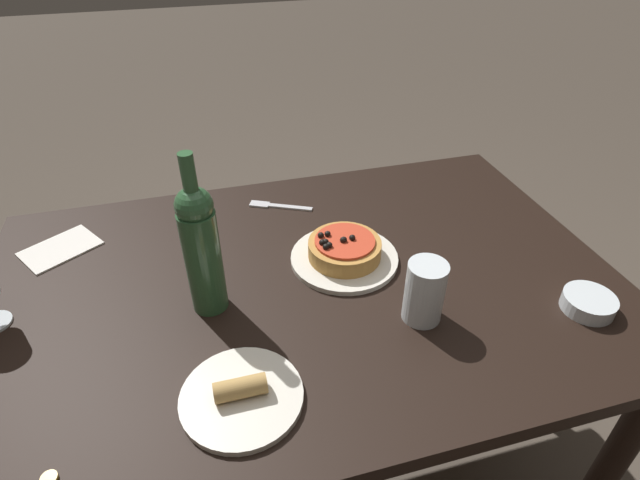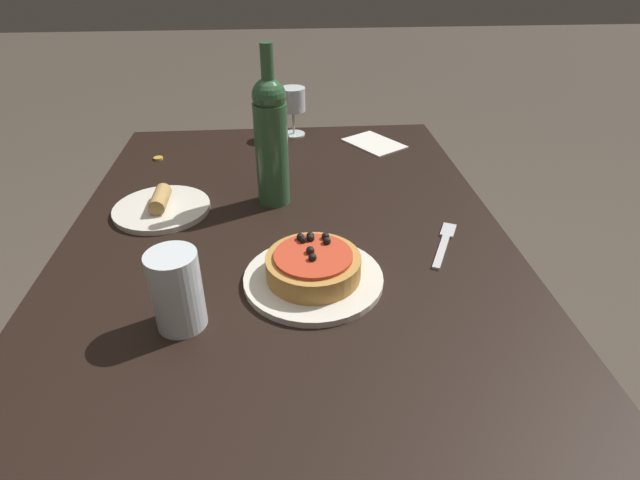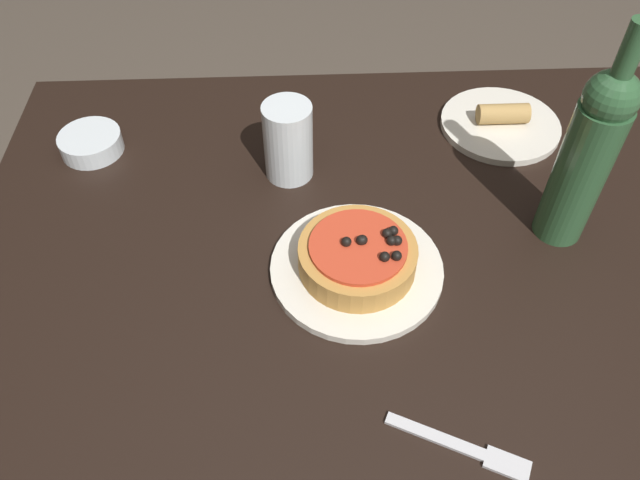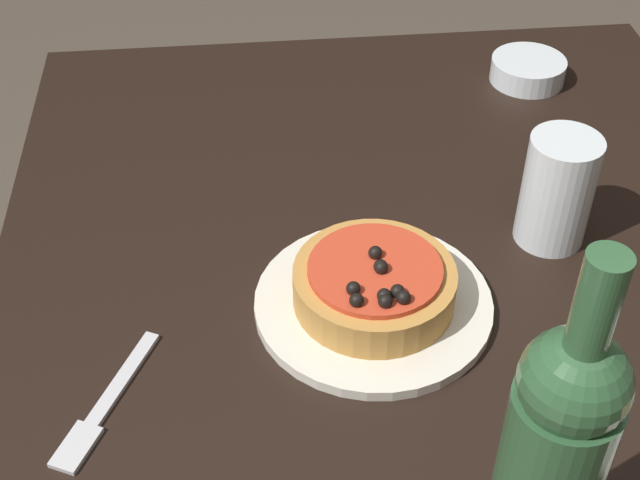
# 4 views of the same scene
# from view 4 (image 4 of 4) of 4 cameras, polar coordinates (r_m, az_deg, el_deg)

# --- Properties ---
(dining_table) EXTENTS (1.34, 0.88, 0.77)m
(dining_table) POSITION_cam_4_polar(r_m,az_deg,el_deg) (0.92, 6.86, -12.93)
(dining_table) COLOR black
(dining_table) RESTS_ON ground_plane
(dinner_plate) EXTENTS (0.24, 0.24, 0.01)m
(dinner_plate) POSITION_cam_4_polar(r_m,az_deg,el_deg) (0.90, 3.42, -4.09)
(dinner_plate) COLOR silver
(dinner_plate) RESTS_ON dining_table
(pizza) EXTENTS (0.16, 0.16, 0.06)m
(pizza) POSITION_cam_4_polar(r_m,az_deg,el_deg) (0.88, 3.50, -2.84)
(pizza) COLOR #BC843D
(pizza) RESTS_ON dinner_plate
(wine_bottle) EXTENTS (0.07, 0.07, 0.34)m
(wine_bottle) POSITION_cam_4_polar(r_m,az_deg,el_deg) (0.62, 14.43, -14.15)
(wine_bottle) COLOR #2D5633
(wine_bottle) RESTS_ON dining_table
(water_cup) EXTENTS (0.08, 0.08, 0.13)m
(water_cup) POSITION_cam_4_polar(r_m,az_deg,el_deg) (0.98, 14.95, 3.08)
(water_cup) COLOR silver
(water_cup) RESTS_ON dining_table
(side_bowl) EXTENTS (0.10, 0.10, 0.03)m
(side_bowl) POSITION_cam_4_polar(r_m,az_deg,el_deg) (1.28, 13.16, 10.55)
(side_bowl) COLOR silver
(side_bowl) RESTS_ON dining_table
(fork) EXTENTS (0.16, 0.09, 0.00)m
(fork) POSITION_cam_4_polar(r_m,az_deg,el_deg) (0.84, -13.69, -10.36)
(fork) COLOR silver
(fork) RESTS_ON dining_table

